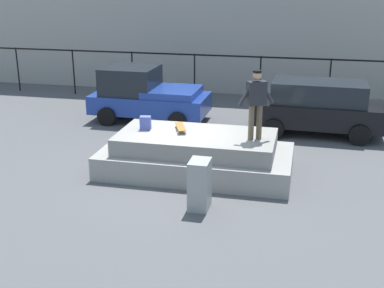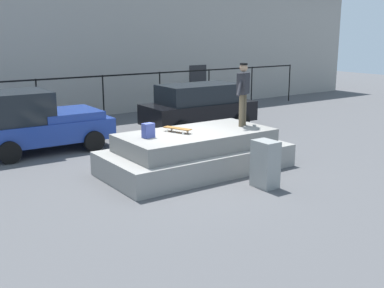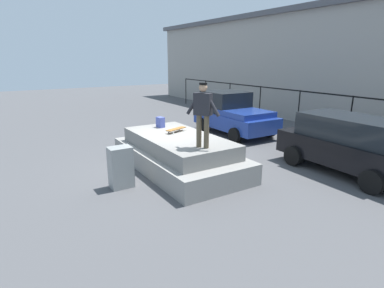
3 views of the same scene
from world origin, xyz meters
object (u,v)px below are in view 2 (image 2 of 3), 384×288
(skateboarder, at_px, (243,90))
(skateboard, at_px, (177,129))
(backpack, at_px, (148,130))
(car_black_hatchback_mid, at_px, (199,106))
(car_blue_pickup_near, at_px, (37,122))
(utility_box, at_px, (265,164))

(skateboarder, relative_size, skateboard, 2.12)
(backpack, height_order, car_black_hatchback_mid, car_black_hatchback_mid)
(skateboarder, distance_m, backpack, 3.03)
(car_blue_pickup_near, bearing_deg, skateboarder, -46.59)
(skateboard, bearing_deg, car_blue_pickup_near, 118.71)
(car_blue_pickup_near, xyz_separation_m, utility_box, (3.35, -6.55, -0.36))
(skateboarder, xyz_separation_m, car_black_hatchback_mid, (1.59, 4.29, -1.15))
(backpack, bearing_deg, car_black_hatchback_mid, 34.13)
(car_black_hatchback_mid, bearing_deg, skateboarder, -110.31)
(skateboarder, height_order, skateboard, skateboarder)
(backpack, bearing_deg, car_blue_pickup_near, 99.58)
(skateboard, bearing_deg, backpack, -173.46)
(backpack, bearing_deg, skateboard, -1.75)
(skateboarder, distance_m, car_blue_pickup_near, 6.39)
(backpack, relative_size, utility_box, 0.32)
(backpack, bearing_deg, utility_box, -56.56)
(skateboarder, xyz_separation_m, backpack, (-2.91, 0.18, -0.83))
(utility_box, bearing_deg, backpack, 131.69)
(skateboard, xyz_separation_m, car_black_hatchback_mid, (3.56, 4.00, -0.24))
(car_blue_pickup_near, bearing_deg, car_black_hatchback_mid, -2.73)
(skateboarder, bearing_deg, skateboard, 171.75)
(car_black_hatchback_mid, xyz_separation_m, utility_box, (-2.57, -6.27, -0.35))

